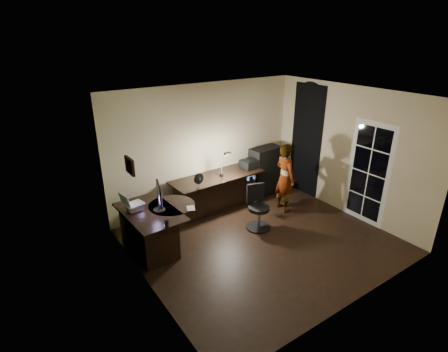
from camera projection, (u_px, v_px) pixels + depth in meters
floor at (262, 241)px, 6.60m from camera, size 4.50×4.00×0.01m
ceiling at (269, 96)px, 5.56m from camera, size 4.50×4.00×0.01m
wall_back at (205, 146)px, 7.61m from camera, size 4.50×0.01×2.70m
wall_front at (365, 223)px, 4.55m from camera, size 4.50×0.01×2.70m
wall_left at (142, 209)px, 4.91m from camera, size 0.01×4.00×2.70m
wall_right at (348, 152)px, 7.25m from camera, size 0.01×4.00×2.70m
green_wall_overlay at (143, 209)px, 4.92m from camera, size 0.00×4.00×2.70m
arched_doorway at (306, 141)px, 8.14m from camera, size 0.01×0.90×2.60m
french_door at (368, 173)px, 6.93m from camera, size 0.02×0.92×2.10m
framed_picture at (130, 166)px, 5.08m from camera, size 0.04×0.30×0.25m
desk_left at (152, 231)px, 6.18m from camera, size 0.90×1.40×0.78m
desk_right at (218, 192)px, 7.66m from camera, size 2.11×0.81×0.78m
cabinet at (265, 171)px, 8.35m from camera, size 0.79×0.43×1.15m
laptop_stand at (135, 207)px, 6.02m from camera, size 0.26×0.22×0.10m
laptop at (134, 198)px, 5.96m from camera, size 0.38×0.37×0.23m
monitor at (159, 201)px, 5.97m from camera, size 0.26×0.53×0.35m
mouse at (165, 226)px, 5.50m from camera, size 0.06×0.09×0.03m
phone at (191, 208)px, 6.08m from camera, size 0.07×0.12×0.01m
pen at (176, 207)px, 6.13m from camera, size 0.02×0.13×0.01m
speaker at (167, 224)px, 5.44m from camera, size 0.07×0.07×0.16m
notepad at (191, 208)px, 6.09m from camera, size 0.20×0.23×0.01m
desk_fan at (199, 181)px, 6.78m from camera, size 0.24×0.17×0.33m
headphones at (252, 178)px, 7.24m from camera, size 0.21×0.10×0.10m
printer at (250, 163)px, 7.93m from camera, size 0.44×0.36×0.19m
desk_lamp at (222, 163)px, 7.32m from camera, size 0.23×0.32×0.63m
office_chair at (259, 208)px, 6.86m from camera, size 0.61×0.61×0.89m
person at (285, 178)px, 7.49m from camera, size 0.41×0.57×1.51m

